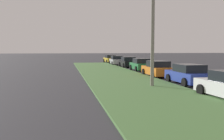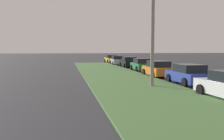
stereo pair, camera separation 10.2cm
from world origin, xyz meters
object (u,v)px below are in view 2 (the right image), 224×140
object	(u,v)px
parked_car_black	(129,62)
parked_car_yellow	(111,59)
parked_car_green	(142,65)
streetlight	(158,21)
parked_car_blue	(188,75)
parked_car_orange	(158,69)
parked_car_silver	(117,60)

from	to	relation	value
parked_car_black	parked_car_yellow	xyz separation A→B (m)	(12.58, 0.34, 0.00)
parked_car_green	streetlight	bearing A→B (deg)	169.62
parked_car_blue	parked_car_green	size ratio (longest dim) A/B	1.00
parked_car_orange	parked_car_black	distance (m)	12.69
parked_car_black	streetlight	world-z (taller)	streetlight
parked_car_orange	parked_car_silver	bearing A→B (deg)	0.61
parked_car_green	parked_car_black	world-z (taller)	same
parked_car_black	parked_car_green	bearing A→B (deg)	-178.62
parked_car_silver	streetlight	distance (m)	25.45
parked_car_silver	parked_car_yellow	distance (m)	6.75
parked_car_black	streetlight	bearing A→B (deg)	172.89
parked_car_orange	parked_car_yellow	xyz separation A→B (m)	(25.27, 0.04, 0.00)
parked_car_yellow	streetlight	size ratio (longest dim) A/B	0.58
parked_car_green	parked_car_yellow	distance (m)	18.80
parked_car_blue	parked_car_yellow	xyz separation A→B (m)	(30.75, 0.37, 0.00)
parked_car_silver	parked_car_green	bearing A→B (deg)	-175.79
parked_car_orange	streetlight	distance (m)	7.90
parked_car_yellow	streetlight	world-z (taller)	streetlight
parked_car_green	parked_car_black	bearing A→B (deg)	2.05
parked_car_silver	parked_car_yellow	xyz separation A→B (m)	(6.75, -0.12, 0.00)
parked_car_blue	parked_car_silver	bearing A→B (deg)	0.31
parked_car_black	parked_car_yellow	distance (m)	12.58
parked_car_blue	parked_car_green	world-z (taller)	same
parked_car_orange	parked_car_yellow	distance (m)	25.27
streetlight	parked_car_blue	bearing A→B (deg)	-68.34
parked_car_green	parked_car_silver	xyz separation A→B (m)	(12.05, 0.52, 0.00)
parked_car_silver	parked_car_yellow	bearing A→B (deg)	0.73
parked_car_green	parked_car_silver	bearing A→B (deg)	3.99
parked_car_green	parked_car_black	distance (m)	6.22
parked_car_yellow	parked_car_silver	bearing A→B (deg)	176.91
parked_car_black	parked_car_silver	bearing A→B (deg)	5.38
parked_car_green	streetlight	world-z (taller)	streetlight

